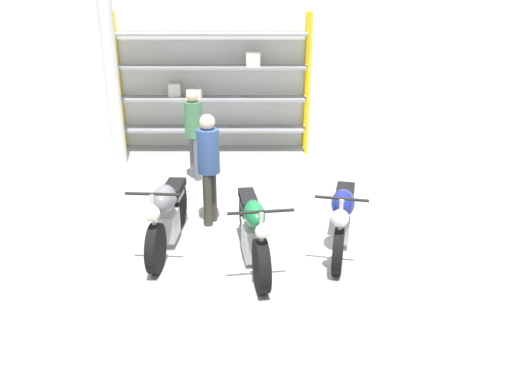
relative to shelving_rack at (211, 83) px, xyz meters
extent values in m
plane|color=#9EA3A0|center=(0.95, -4.72, -1.48)|extent=(30.00, 30.00, 0.00)
cube|color=white|center=(0.95, 0.36, 0.32)|extent=(30.00, 0.08, 3.60)
cylinder|color=yellow|center=(-2.03, -0.28, -0.03)|extent=(0.08, 0.08, 2.89)
cylinder|color=yellow|center=(2.03, -0.28, -0.03)|extent=(0.08, 0.08, 2.89)
cylinder|color=yellow|center=(-2.03, 0.27, -0.03)|extent=(0.08, 0.08, 2.89)
cylinder|color=yellow|center=(2.03, 0.27, -0.03)|extent=(0.08, 0.08, 2.89)
cube|color=gray|center=(0.00, 0.00, -1.00)|extent=(4.06, 0.55, 0.05)
cube|color=gray|center=(0.00, 0.00, -0.34)|extent=(4.06, 0.55, 0.05)
cube|color=gray|center=(0.00, 0.00, 0.32)|extent=(4.06, 0.55, 0.05)
cube|color=gray|center=(0.00, 0.00, 0.98)|extent=(4.06, 0.55, 0.05)
cube|color=silver|center=(-0.81, 0.13, -0.17)|extent=(0.28, 0.29, 0.28)
cube|color=silver|center=(-0.36, -0.14, -0.22)|extent=(0.32, 0.26, 0.19)
cube|color=silver|center=(0.88, -0.01, 0.49)|extent=(0.30, 0.31, 0.29)
cylinder|color=silver|center=(-1.86, -0.87, 0.32)|extent=(0.28, 0.28, 3.60)
cylinder|color=black|center=(-0.29, -5.23, -1.16)|extent=(0.16, 0.64, 0.63)
cylinder|color=black|center=(-0.21, -3.88, -1.16)|extent=(0.16, 0.64, 0.63)
cube|color=#ADADB2|center=(-0.25, -4.50, -1.19)|extent=(0.24, 0.45, 0.36)
ellipsoid|color=slate|center=(-0.26, -4.67, -0.74)|extent=(0.34, 0.55, 0.36)
cube|color=black|center=(-0.22, -4.11, -0.79)|extent=(0.28, 0.57, 0.10)
cube|color=slate|center=(-0.22, -4.11, -0.88)|extent=(0.24, 0.40, 0.12)
cylinder|color=#ADADB2|center=(-0.29, -5.21, -0.81)|extent=(0.05, 0.05, 0.70)
sphere|color=silver|center=(-0.30, -5.28, -0.67)|extent=(0.20, 0.20, 0.20)
cylinder|color=black|center=(-0.29, -5.18, -0.46)|extent=(0.66, 0.08, 0.04)
cylinder|color=black|center=(1.00, -5.66, -1.16)|extent=(0.23, 0.65, 0.63)
cylinder|color=black|center=(0.80, -4.32, -1.16)|extent=(0.23, 0.65, 0.63)
cube|color=#ADADB2|center=(0.90, -4.94, -1.19)|extent=(0.32, 0.55, 0.43)
ellipsoid|color=#196B38|center=(0.92, -5.11, -0.75)|extent=(0.33, 0.58, 0.30)
cube|color=black|center=(0.83, -4.52, -0.80)|extent=(0.29, 0.62, 0.10)
cube|color=#196B38|center=(0.84, -4.55, -0.89)|extent=(0.24, 0.44, 0.12)
cylinder|color=#ADADB2|center=(1.00, -5.64, -0.83)|extent=(0.06, 0.06, 0.66)
sphere|color=silver|center=(1.01, -5.71, -0.69)|extent=(0.16, 0.16, 0.16)
cylinder|color=black|center=(0.99, -5.61, -0.50)|extent=(0.75, 0.14, 0.04)
cylinder|color=black|center=(1.94, -5.26, -1.19)|extent=(0.24, 0.59, 0.58)
cylinder|color=black|center=(2.25, -3.90, -1.19)|extent=(0.24, 0.59, 0.58)
cube|color=#ADADB2|center=(2.11, -4.53, -1.22)|extent=(0.29, 0.43, 0.33)
ellipsoid|color=navy|center=(2.07, -4.70, -0.79)|extent=(0.39, 0.50, 0.36)
cube|color=black|center=(2.19, -4.17, -0.84)|extent=(0.38, 0.64, 0.10)
cube|color=navy|center=(2.20, -4.14, -0.93)|extent=(0.30, 0.45, 0.12)
cylinder|color=#ADADB2|center=(1.95, -5.24, -0.85)|extent=(0.06, 0.06, 0.68)
sphere|color=silver|center=(1.93, -5.31, -0.72)|extent=(0.21, 0.21, 0.21)
cylinder|color=black|center=(1.95, -5.21, -0.51)|extent=(0.63, 0.17, 0.04)
cylinder|color=#38332D|center=(0.28, -3.73, -1.07)|extent=(0.13, 0.13, 0.81)
cylinder|color=#38332D|center=(0.23, -3.90, -1.07)|extent=(0.13, 0.13, 0.81)
cylinder|color=navy|center=(0.25, -3.81, -0.35)|extent=(0.40, 0.40, 0.64)
sphere|color=beige|center=(0.25, -3.81, 0.08)|extent=(0.22, 0.22, 0.22)
cylinder|color=#595960|center=(-0.23, -1.78, -1.08)|extent=(0.13, 0.13, 0.80)
cylinder|color=#595960|center=(-0.14, -1.94, -1.08)|extent=(0.13, 0.13, 0.80)
cylinder|color=#3F724C|center=(-0.19, -1.86, -0.36)|extent=(0.44, 0.44, 0.64)
sphere|color=beige|center=(-0.19, -1.86, 0.07)|extent=(0.22, 0.22, 0.22)
camera|label=1|loc=(0.94, -10.66, 1.74)|focal=35.00mm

